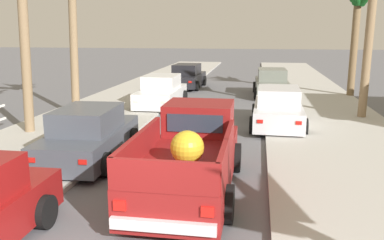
{
  "coord_description": "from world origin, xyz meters",
  "views": [
    {
      "loc": [
        1.96,
        -4.76,
        3.62
      ],
      "look_at": [
        0.19,
        6.03,
        1.2
      ],
      "focal_mm": 37.7,
      "sensor_mm": 36.0,
      "label": 1
    }
  ],
  "objects_px": {
    "car_right_mid": "(278,109)",
    "car_left_far": "(272,83)",
    "car_right_near": "(161,92)",
    "car_right_far": "(89,136)",
    "car_left_near": "(187,77)",
    "pickup_truck": "(191,156)"
  },
  "relations": [
    {
      "from": "car_right_mid",
      "to": "car_right_far",
      "type": "bearing_deg",
      "value": -137.33
    },
    {
      "from": "car_right_far",
      "to": "car_left_near",
      "type": "bearing_deg",
      "value": 89.51
    },
    {
      "from": "car_right_mid",
      "to": "car_left_far",
      "type": "distance_m",
      "value": 7.68
    },
    {
      "from": "car_right_mid",
      "to": "car_left_far",
      "type": "height_order",
      "value": "same"
    },
    {
      "from": "pickup_truck",
      "to": "car_right_near",
      "type": "height_order",
      "value": "pickup_truck"
    },
    {
      "from": "car_right_near",
      "to": "car_right_far",
      "type": "bearing_deg",
      "value": -90.44
    },
    {
      "from": "pickup_truck",
      "to": "car_left_near",
      "type": "distance_m",
      "value": 17.17
    },
    {
      "from": "car_right_mid",
      "to": "car_right_far",
      "type": "distance_m",
      "value": 7.44
    },
    {
      "from": "car_left_near",
      "to": "car_right_mid",
      "type": "relative_size",
      "value": 1.01
    },
    {
      "from": "car_right_near",
      "to": "car_left_far",
      "type": "xyz_separation_m",
      "value": [
        5.39,
        4.27,
        0.0
      ]
    },
    {
      "from": "pickup_truck",
      "to": "car_left_far",
      "type": "relative_size",
      "value": 1.21
    },
    {
      "from": "car_right_near",
      "to": "car_right_far",
      "type": "height_order",
      "value": "same"
    },
    {
      "from": "car_right_near",
      "to": "car_right_mid",
      "type": "height_order",
      "value": "same"
    },
    {
      "from": "car_left_near",
      "to": "car_right_far",
      "type": "relative_size",
      "value": 1.0
    },
    {
      "from": "car_right_mid",
      "to": "car_right_near",
      "type": "bearing_deg",
      "value": 147.78
    },
    {
      "from": "pickup_truck",
      "to": "car_right_mid",
      "type": "height_order",
      "value": "pickup_truck"
    },
    {
      "from": "car_right_near",
      "to": "car_right_mid",
      "type": "xyz_separation_m",
      "value": [
        5.41,
        -3.41,
        0.0
      ]
    },
    {
      "from": "car_left_far",
      "to": "car_right_far",
      "type": "distance_m",
      "value": 13.84
    },
    {
      "from": "pickup_truck",
      "to": "car_right_far",
      "type": "bearing_deg",
      "value": 153.1
    },
    {
      "from": "pickup_truck",
      "to": "car_left_far",
      "type": "height_order",
      "value": "pickup_truck"
    },
    {
      "from": "car_right_far",
      "to": "car_left_far",
      "type": "bearing_deg",
      "value": 66.78
    },
    {
      "from": "pickup_truck",
      "to": "car_right_mid",
      "type": "relative_size",
      "value": 1.22
    }
  ]
}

